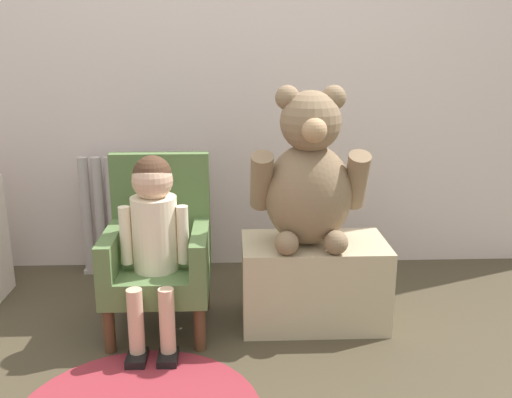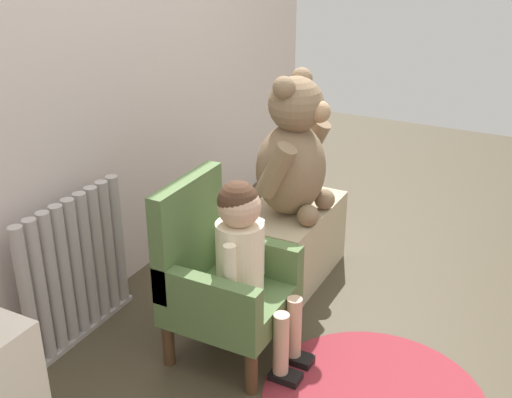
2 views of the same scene
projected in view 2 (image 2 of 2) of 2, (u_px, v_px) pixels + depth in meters
ground_plane at (366, 363)px, 2.37m from camera, size 6.00×6.00×0.00m
back_wall at (83, 8)px, 2.37m from camera, size 3.80×0.05×2.40m
radiator at (76, 270)px, 2.42m from camera, size 0.56×0.05×0.58m
child_armchair at (219, 278)px, 2.33m from camera, size 0.39×0.41×0.67m
child_figure at (245, 250)px, 2.22m from camera, size 0.25×0.35×0.70m
low_bench at (290, 242)px, 2.88m from camera, size 0.57×0.33×0.34m
large_teddy_bear at (293, 153)px, 2.66m from camera, size 0.44×0.31×0.61m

